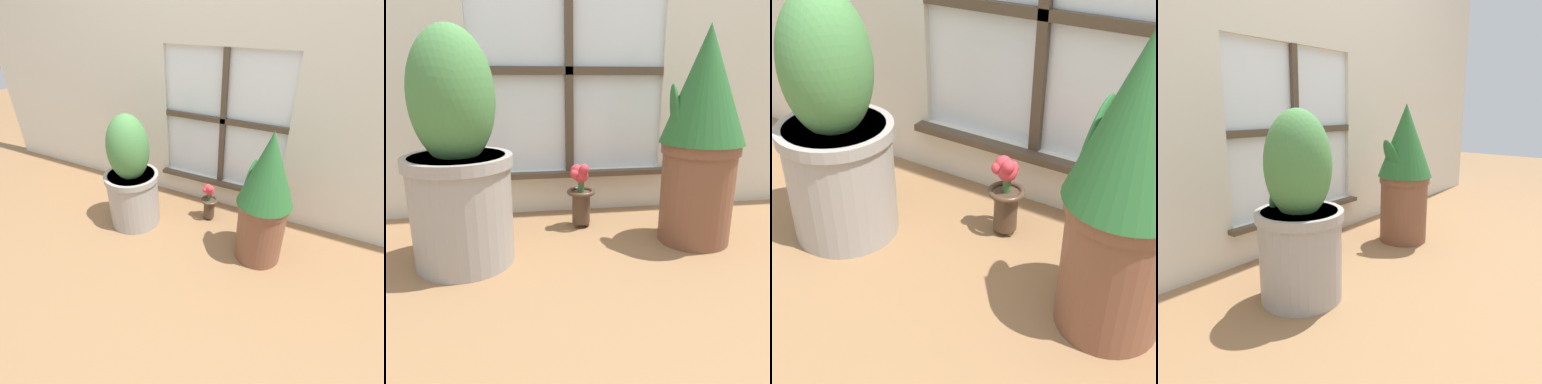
# 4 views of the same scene
# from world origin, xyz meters

# --- Properties ---
(ground_plane) EXTENTS (10.00, 10.00, 0.00)m
(ground_plane) POSITION_xyz_m (0.00, 0.00, 0.00)
(ground_plane) COLOR olive
(wall_with_window) EXTENTS (4.40, 0.10, 2.50)m
(wall_with_window) POSITION_xyz_m (0.00, 0.64, 1.27)
(wall_with_window) COLOR silver
(wall_with_window) RESTS_ON ground_plane
(potted_plant_left) EXTENTS (0.36, 0.36, 0.78)m
(potted_plant_left) POSITION_xyz_m (-0.43, 0.14, 0.35)
(potted_plant_left) COLOR #9E9993
(potted_plant_left) RESTS_ON ground_plane
(potted_plant_right) EXTENTS (0.31, 0.31, 0.80)m
(potted_plant_right) POSITION_xyz_m (0.43, 0.19, 0.42)
(potted_plant_right) COLOR brown
(potted_plant_right) RESTS_ON ground_plane
(flower_vase) EXTENTS (0.12, 0.12, 0.28)m
(flower_vase) POSITION_xyz_m (0.02, 0.40, 0.15)
(flower_vase) COLOR #473323
(flower_vase) RESTS_ON ground_plane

